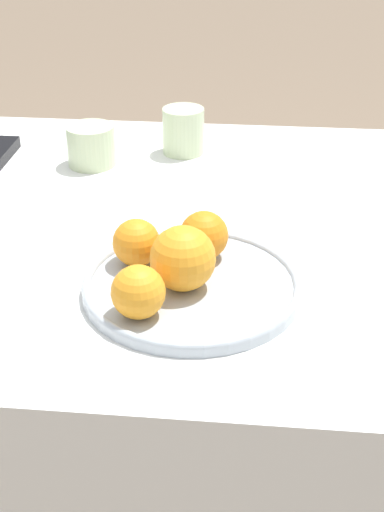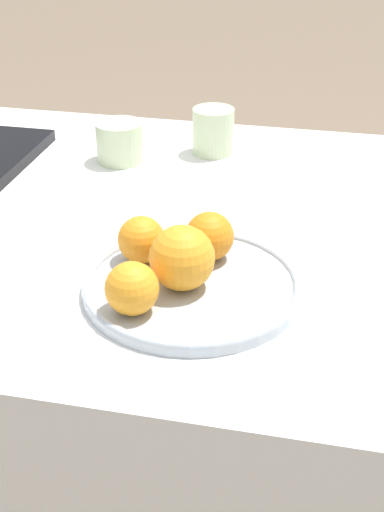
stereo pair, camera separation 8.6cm
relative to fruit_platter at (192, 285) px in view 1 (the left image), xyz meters
name	(u,v)px [view 1 (the left image)]	position (x,y,z in m)	size (l,w,h in m)	color
table	(168,407)	(-0.06, 0.19, -0.38)	(1.51, 0.84, 0.74)	white
fruit_platter	(192,285)	(0.00, 0.00, 0.00)	(0.27, 0.27, 0.02)	#B2BCC6
orange_0	(183,258)	(-0.01, -0.01, 0.04)	(0.08, 0.08, 0.08)	orange
orange_1	(138,292)	(-0.05, -0.08, 0.03)	(0.06, 0.06, 0.06)	orange
orange_2	(204,235)	(0.01, 0.06, 0.04)	(0.06, 0.06, 0.06)	orange
orange_3	(136,243)	(-0.07, 0.04, 0.03)	(0.06, 0.06, 0.06)	orange
cup_0	(91,146)	(-0.21, 0.38, 0.03)	(0.08, 0.08, 0.07)	beige
cup_1	(184,131)	(-0.06, 0.46, 0.03)	(0.07, 0.07, 0.08)	beige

